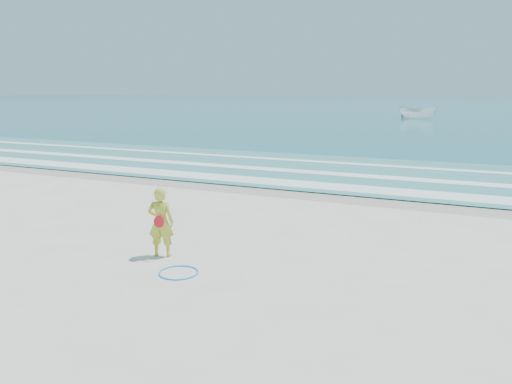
% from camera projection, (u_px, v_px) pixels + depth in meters
% --- Properties ---
extents(ground, '(400.00, 400.00, 0.00)m').
position_uv_depth(ground, '(147.00, 269.00, 10.70)').
color(ground, silver).
rests_on(ground, ground).
extents(wet_sand, '(400.00, 2.40, 0.00)m').
position_uv_depth(wet_sand, '(292.00, 191.00, 18.74)').
color(wet_sand, '#B2A893').
rests_on(wet_sand, ground).
extents(ocean, '(400.00, 190.00, 0.04)m').
position_uv_depth(ocean, '(450.00, 106.00, 104.44)').
color(ocean, '#19727F').
rests_on(ocean, ground).
extents(shallow, '(400.00, 10.00, 0.01)m').
position_uv_depth(shallow, '(329.00, 170.00, 23.19)').
color(shallow, '#59B7AD').
rests_on(shallow, ocean).
extents(foam_near, '(400.00, 1.40, 0.01)m').
position_uv_depth(foam_near, '(303.00, 184.00, 19.89)').
color(foam_near, white).
rests_on(foam_near, shallow).
extents(foam_mid, '(400.00, 0.90, 0.01)m').
position_uv_depth(foam_mid, '(324.00, 173.00, 22.48)').
color(foam_mid, white).
rests_on(foam_mid, shallow).
extents(foam_far, '(400.00, 0.60, 0.01)m').
position_uv_depth(foam_far, '(342.00, 163.00, 25.42)').
color(foam_far, white).
rests_on(foam_far, shallow).
extents(hoop, '(0.97, 0.97, 0.03)m').
position_uv_depth(hoop, '(179.00, 273.00, 10.48)').
color(hoop, '#0D87FA').
rests_on(hoop, ground).
extents(boat, '(4.78, 2.07, 1.80)m').
position_uv_depth(boat, '(418.00, 112.00, 60.86)').
color(boat, white).
rests_on(boat, ocean).
extents(woman, '(0.69, 0.56, 1.62)m').
position_uv_depth(woman, '(161.00, 222.00, 11.38)').
color(woman, gold).
rests_on(woman, ground).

